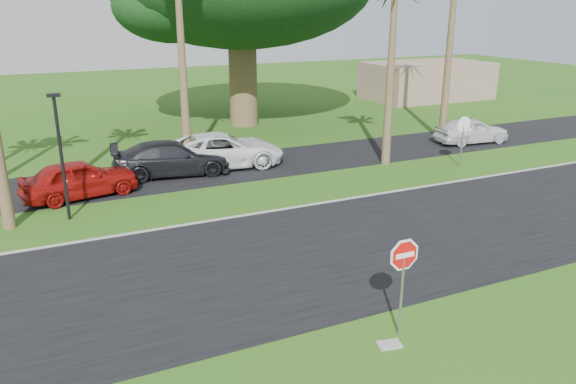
% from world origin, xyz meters
% --- Properties ---
extents(ground, '(120.00, 120.00, 0.00)m').
position_xyz_m(ground, '(0.00, 0.00, 0.00)').
color(ground, '#275515').
rests_on(ground, ground).
extents(road, '(120.00, 8.00, 0.02)m').
position_xyz_m(road, '(0.00, 2.00, 0.01)').
color(road, black).
rests_on(road, ground).
extents(parking_strip, '(120.00, 5.00, 0.02)m').
position_xyz_m(parking_strip, '(0.00, 12.50, 0.01)').
color(parking_strip, black).
rests_on(parking_strip, ground).
extents(curb, '(120.00, 0.12, 0.06)m').
position_xyz_m(curb, '(0.00, 6.05, 0.03)').
color(curb, gray).
rests_on(curb, ground).
extents(stop_sign_near, '(1.05, 0.07, 2.62)m').
position_xyz_m(stop_sign_near, '(0.50, -3.00, 1.77)').
color(stop_sign_near, gray).
rests_on(stop_sign_near, ground).
extents(stop_sign_far, '(1.05, 0.07, 2.62)m').
position_xyz_m(stop_sign_far, '(12.00, 8.00, 1.77)').
color(stop_sign_far, gray).
rests_on(stop_sign_far, ground).
extents(streetlight_right, '(0.45, 0.25, 4.64)m').
position_xyz_m(streetlight_right, '(-6.00, 8.50, 2.65)').
color(streetlight_right, black).
rests_on(streetlight_right, ground).
extents(building_far, '(10.00, 6.00, 3.00)m').
position_xyz_m(building_far, '(24.00, 26.00, 1.50)').
color(building_far, gray).
rests_on(building_far, ground).
extents(car_red, '(4.87, 2.72, 1.57)m').
position_xyz_m(car_red, '(-5.33, 10.93, 0.78)').
color(car_red, '#970F0C').
rests_on(car_red, ground).
extents(car_dark, '(5.65, 2.86, 1.57)m').
position_xyz_m(car_dark, '(-1.12, 12.52, 0.79)').
color(car_dark, black).
rests_on(car_dark, ground).
extents(car_minivan, '(6.23, 3.52, 1.64)m').
position_xyz_m(car_minivan, '(1.46, 12.87, 0.82)').
color(car_minivan, white).
rests_on(car_minivan, ground).
extents(car_pickup, '(4.42, 2.14, 1.45)m').
position_xyz_m(car_pickup, '(15.92, 11.60, 0.73)').
color(car_pickup, silver).
rests_on(car_pickup, ground).
extents(utility_slab, '(0.61, 0.46, 0.06)m').
position_xyz_m(utility_slab, '(0.03, -3.29, 0.03)').
color(utility_slab, gray).
rests_on(utility_slab, ground).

